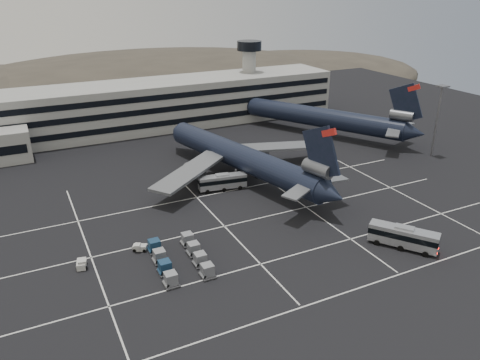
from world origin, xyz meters
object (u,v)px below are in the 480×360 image
Objects in this scene: trijet_main at (242,158)px; uld_cluster at (180,258)px; bus_near at (403,236)px; bus_far at (223,181)px; tug_a at (81,264)px.

trijet_main reaches higher than uld_cluster.
bus_near is at bearing -18.72° from uld_cluster.
uld_cluster is at bearing 151.44° from bus_far.
bus_far is at bearing 80.57° from bus_near.
bus_far is 29.45m from uld_cluster.
trijet_main is 40.34m from bus_near.
bus_near is at bearing -7.32° from tug_a.
tug_a is at bearing 124.72° from bus_near.
trijet_main is at bearing 40.64° from tug_a.
uld_cluster is (-24.46, -26.66, -4.21)m from trijet_main.
trijet_main reaches higher than bus_far.
trijet_main is at bearing 70.11° from bus_near.
bus_near reaches higher than uld_cluster.
trijet_main is at bearing 47.46° from uld_cluster.
uld_cluster is (-35.48, 12.02, -1.15)m from bus_near.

